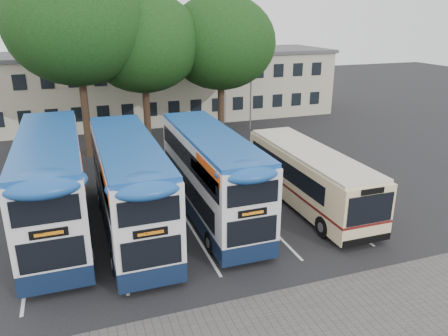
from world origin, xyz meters
TOP-DOWN VIEW (x-y plane):
  - ground at (0.00, 0.00)m, footprint 120.00×120.00m
  - bay_lines at (-3.75, 5.00)m, footprint 14.12×11.00m
  - depot_building at (0.00, 26.99)m, footprint 32.40×8.40m
  - lamp_post at (6.00, 19.97)m, footprint 0.25×1.05m
  - tree_left at (-7.57, 16.70)m, footprint 9.10×9.10m
  - tree_mid at (-3.24, 17.69)m, footprint 8.19×8.19m
  - tree_right at (2.65, 18.09)m, footprint 8.26×8.26m
  - bus_dd_left at (-9.58, 5.53)m, footprint 2.62×10.83m
  - bus_dd_mid at (-6.37, 4.43)m, footprint 2.52×10.41m
  - bus_dd_right at (-2.46, 4.72)m, footprint 2.46×10.16m
  - bus_single at (2.73, 4.45)m, footprint 2.53×9.94m

SIDE VIEW (x-z plane):
  - ground at x=0.00m, z-range 0.00..0.00m
  - bay_lines at x=-3.75m, z-range 0.00..0.01m
  - bus_single at x=2.73m, z-range 0.20..3.16m
  - bus_dd_right at x=-2.46m, z-range 0.22..4.45m
  - bus_dd_mid at x=-6.37m, z-range 0.22..4.56m
  - bus_dd_left at x=-9.58m, z-range 0.23..4.74m
  - depot_building at x=0.00m, z-range 0.05..6.25m
  - lamp_post at x=6.00m, z-range 0.55..9.61m
  - tree_right at x=2.65m, z-range 1.95..12.89m
  - tree_mid at x=-3.24m, z-range 2.04..13.09m
  - tree_left at x=-7.57m, z-range 2.47..15.17m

